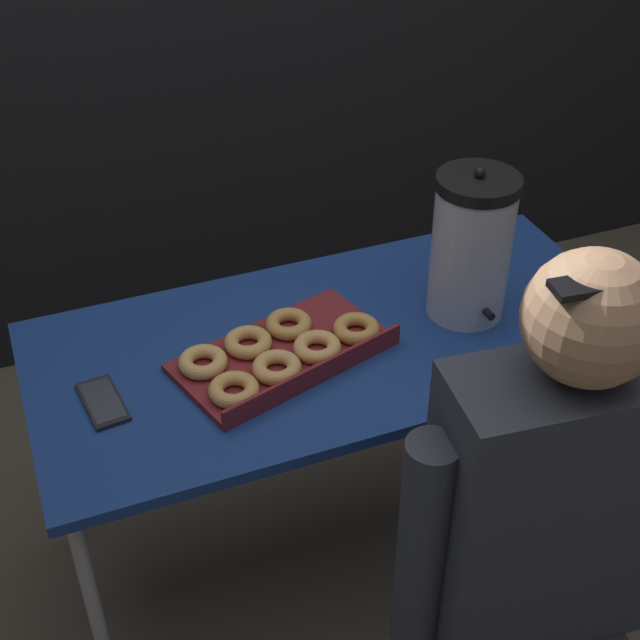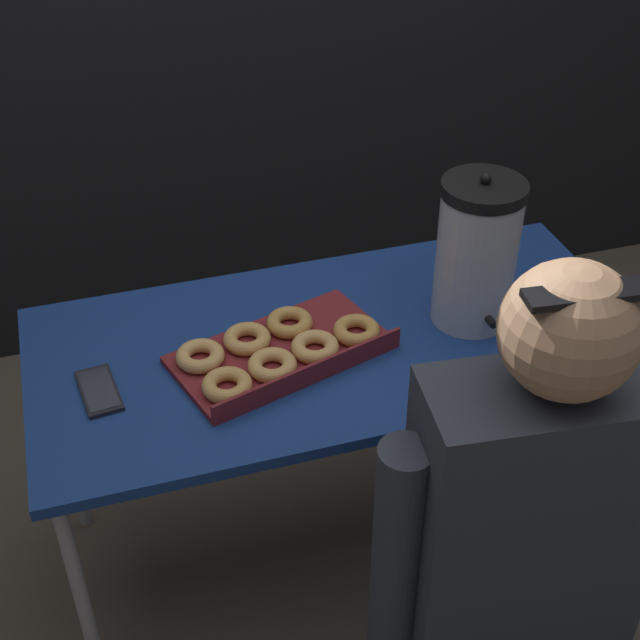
{
  "view_description": "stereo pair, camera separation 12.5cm",
  "coord_description": "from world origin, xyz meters",
  "views": [
    {
      "loc": [
        -0.63,
        -1.49,
        1.98
      ],
      "look_at": [
        -0.04,
        0.0,
        0.79
      ],
      "focal_mm": 50.0,
      "sensor_mm": 36.0,
      "label": 1
    },
    {
      "loc": [
        -0.51,
        -1.53,
        1.98
      ],
      "look_at": [
        -0.04,
        0.0,
        0.79
      ],
      "focal_mm": 50.0,
      "sensor_mm": 36.0,
      "label": 2
    }
  ],
  "objects": [
    {
      "name": "ground_plane",
      "position": [
        0.0,
        0.0,
        0.0
      ],
      "size": [
        12.0,
        12.0,
        0.0
      ],
      "primitive_type": "plane",
      "color": "brown"
    },
    {
      "name": "folding_table",
      "position": [
        0.0,
        0.0,
        0.68
      ],
      "size": [
        1.4,
        0.66,
        0.73
      ],
      "color": "navy",
      "rests_on": "ground"
    },
    {
      "name": "donut_box",
      "position": [
        -0.15,
        -0.03,
        0.75
      ],
      "size": [
        0.53,
        0.38,
        0.05
      ],
      "rotation": [
        0.0,
        0.0,
        0.29
      ],
      "color": "maroon",
      "rests_on": "folding_table"
    },
    {
      "name": "coffee_urn",
      "position": [
        0.32,
        -0.01,
        0.9
      ],
      "size": [
        0.19,
        0.21,
        0.38
      ],
      "color": "silver",
      "rests_on": "folding_table"
    },
    {
      "name": "cell_phone",
      "position": [
        -0.54,
        -0.03,
        0.73
      ],
      "size": [
        0.09,
        0.16,
        0.01
      ],
      "rotation": [
        0.0,
        0.0,
        0.12
      ],
      "color": "black",
      "rests_on": "folding_table"
    },
    {
      "name": "person_seated",
      "position": [
        0.16,
        -0.63,
        0.61
      ],
      "size": [
        0.58,
        0.27,
        1.28
      ],
      "rotation": [
        0.0,
        0.0,
        3.04
      ],
      "color": "#33332D",
      "rests_on": "ground"
    }
  ]
}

